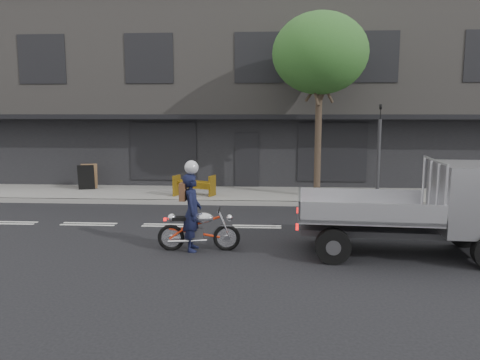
% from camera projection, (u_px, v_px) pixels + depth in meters
% --- Properties ---
extents(ground, '(80.00, 80.00, 0.00)m').
position_uv_depth(ground, '(253.00, 227.00, 13.32)').
color(ground, black).
rests_on(ground, ground).
extents(sidewalk, '(32.00, 3.20, 0.15)m').
position_uv_depth(sidewalk, '(258.00, 195.00, 17.95)').
color(sidewalk, gray).
rests_on(sidewalk, ground).
extents(kerb, '(32.00, 0.20, 0.15)m').
position_uv_depth(kerb, '(256.00, 203.00, 16.37)').
color(kerb, gray).
rests_on(kerb, ground).
extents(building_main, '(26.00, 10.00, 8.00)m').
position_uv_depth(building_main, '(262.00, 97.00, 23.90)').
color(building_main, slate).
rests_on(building_main, ground).
extents(street_tree, '(3.40, 3.40, 6.74)m').
position_uv_depth(street_tree, '(320.00, 54.00, 16.56)').
color(street_tree, '#382B21').
rests_on(street_tree, ground).
extents(traffic_light_pole, '(0.12, 0.12, 3.50)m').
position_uv_depth(traffic_light_pole, '(378.00, 158.00, 16.12)').
color(traffic_light_pole, '#2D2D30').
rests_on(traffic_light_pole, ground).
extents(motorcycle, '(1.95, 0.57, 1.00)m').
position_uv_depth(motorcycle, '(199.00, 229.00, 11.00)').
color(motorcycle, black).
rests_on(motorcycle, ground).
extents(rider, '(0.48, 0.69, 1.83)m').
position_uv_depth(rider, '(192.00, 212.00, 10.95)').
color(rider, black).
rests_on(rider, ground).
extents(flatbed_ute, '(4.90, 2.26, 2.22)m').
position_uv_depth(flatbed_ute, '(456.00, 202.00, 10.43)').
color(flatbed_ute, black).
rests_on(flatbed_ute, ground).
extents(construction_barrier, '(1.54, 1.06, 0.80)m').
position_uv_depth(construction_barrier, '(193.00, 186.00, 17.13)').
color(construction_barrier, '#EDA50C').
rests_on(construction_barrier, sidewalk).
extents(sandwich_board, '(0.72, 0.57, 1.01)m').
position_uv_depth(sandwich_board, '(86.00, 177.00, 18.66)').
color(sandwich_board, black).
rests_on(sandwich_board, sidewalk).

